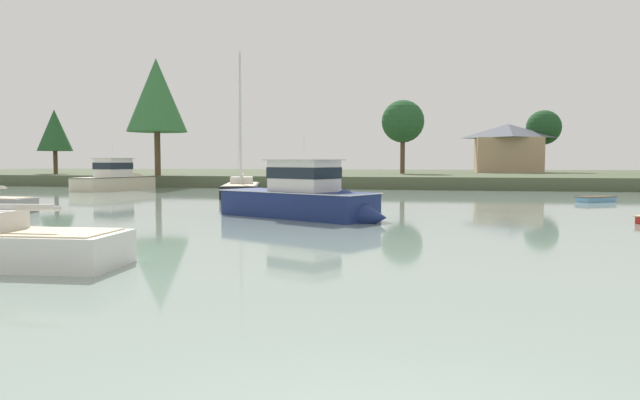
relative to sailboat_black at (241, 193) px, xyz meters
name	(u,v)px	position (x,y,z in m)	size (l,w,h in m)	color
far_shore_bank	(432,177)	(15.79, 43.12, 0.39)	(178.09, 57.27, 1.33)	#4C563D
sailboat_black	(241,193)	(0.00, 0.00, 0.00)	(5.39, 10.08, 12.80)	black
dinghy_skyblue	(596,200)	(27.92, -1.47, -0.14)	(3.17, 2.67, 0.57)	#669ECC
cruiser_navy	(310,205)	(9.76, -17.63, 0.43)	(10.34, 7.27, 5.23)	navy
cruiser_cream	(120,182)	(-16.51, 8.98, 0.47)	(5.44, 10.84, 6.05)	beige
shore_tree_inland_a	(55,130)	(-33.36, 21.89, 6.80)	(4.48, 4.48, 8.53)	brown
shore_tree_center	(156,95)	(-15.99, 16.53, 10.44)	(7.02, 7.02, 13.72)	brown
shore_tree_inland_b	(544,128)	(32.30, 45.82, 7.77)	(5.19, 5.19, 9.37)	brown
shore_tree_left_mid	(403,122)	(11.91, 32.33, 8.06)	(5.74, 5.74, 9.93)	brown
cottage_eastern	(508,147)	(26.92, 43.91, 4.79)	(10.04, 8.68, 7.24)	tan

